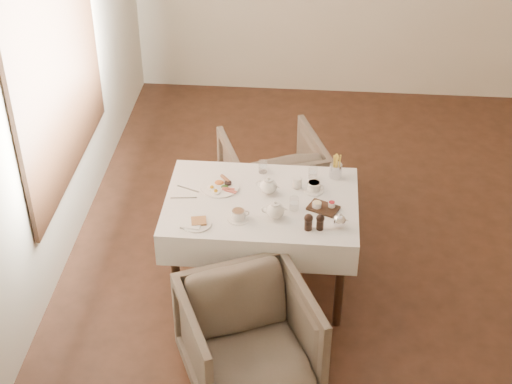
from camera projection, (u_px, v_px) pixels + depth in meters
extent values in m
plane|color=black|center=(368.00, 245.00, 6.00)|extent=(5.00, 5.00, 0.00)
plane|color=beige|center=(418.00, 358.00, 3.13)|extent=(4.50, 0.00, 4.50)
plane|color=beige|center=(53.00, 62.00, 5.32)|extent=(0.00, 5.00, 5.00)
cube|color=black|center=(54.00, 42.00, 5.23)|extent=(0.03, 1.75, 2.05)
cube|color=black|center=(261.00, 204.00, 5.22)|extent=(1.20, 0.80, 0.04)
cube|color=silver|center=(261.00, 214.00, 5.26)|extent=(1.28, 0.88, 0.23)
cylinder|color=black|center=(191.00, 214.00, 5.74)|extent=(0.06, 0.06, 0.70)
cylinder|color=black|center=(339.00, 222.00, 5.67)|extent=(0.06, 0.06, 0.70)
cylinder|color=black|center=(176.00, 276.00, 5.19)|extent=(0.06, 0.06, 0.70)
cylinder|color=black|center=(339.00, 285.00, 5.12)|extent=(0.06, 0.06, 0.70)
imported|color=brown|center=(249.00, 340.00, 4.72)|extent=(0.99, 1.00, 0.70)
imported|color=brown|center=(273.00, 177.00, 6.16)|extent=(0.94, 0.95, 0.68)
cylinder|color=white|center=(220.00, 187.00, 5.31)|extent=(0.26, 0.26, 0.01)
ellipsoid|color=#B75C20|center=(219.00, 182.00, 5.34)|extent=(0.07, 0.06, 0.02)
cylinder|color=brown|center=(225.00, 179.00, 5.37)|extent=(0.08, 0.09, 0.02)
cylinder|color=black|center=(228.00, 183.00, 5.33)|extent=(0.05, 0.05, 0.02)
cube|color=maroon|center=(230.00, 190.00, 5.27)|extent=(0.09, 0.06, 0.01)
ellipsoid|color=#264C19|center=(225.00, 186.00, 5.30)|extent=(0.05, 0.04, 0.02)
cylinder|color=white|center=(197.00, 223.00, 4.98)|extent=(0.19, 0.19, 0.01)
cube|color=#935C30|center=(199.00, 221.00, 4.98)|extent=(0.11, 0.11, 0.01)
cube|color=silver|center=(191.00, 225.00, 4.96)|extent=(0.14, 0.11, 0.02)
cylinder|color=white|center=(297.00, 182.00, 5.30)|extent=(0.08, 0.08, 0.07)
cylinder|color=white|center=(238.00, 219.00, 5.02)|extent=(0.14, 0.14, 0.01)
cylinder|color=white|center=(238.00, 214.00, 5.00)|extent=(0.11, 0.11, 0.06)
cylinder|color=#A6744B|center=(238.00, 211.00, 4.99)|extent=(0.08, 0.08, 0.00)
cylinder|color=white|center=(314.00, 190.00, 5.28)|extent=(0.14, 0.14, 0.01)
cylinder|color=white|center=(314.00, 186.00, 5.26)|extent=(0.11, 0.11, 0.06)
cylinder|color=#A6744B|center=(314.00, 183.00, 5.25)|extent=(0.08, 0.08, 0.00)
cylinder|color=silver|center=(263.00, 167.00, 5.45)|extent=(0.08, 0.08, 0.09)
cylinder|color=silver|center=(294.00, 204.00, 5.09)|extent=(0.08, 0.08, 0.09)
cylinder|color=silver|center=(313.00, 173.00, 5.38)|extent=(0.07, 0.07, 0.09)
cube|color=black|center=(323.00, 208.00, 5.11)|extent=(0.23, 0.20, 0.02)
cylinder|color=white|center=(317.00, 205.00, 5.10)|extent=(0.06, 0.06, 0.03)
cylinder|color=maroon|center=(332.00, 204.00, 5.10)|extent=(0.05, 0.05, 0.03)
cylinder|color=silver|center=(336.00, 171.00, 5.39)|extent=(0.09, 0.09, 0.10)
cube|color=silver|center=(188.00, 189.00, 5.30)|extent=(0.16, 0.08, 0.00)
cube|color=silver|center=(184.00, 198.00, 5.22)|extent=(0.17, 0.03, 0.00)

